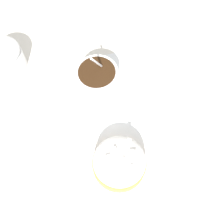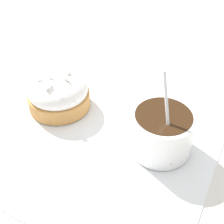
{
  "view_description": "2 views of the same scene",
  "coord_description": "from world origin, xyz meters",
  "views": [
    {
      "loc": [
        -0.2,
        0.04,
        0.47
      ],
      "look_at": [
        0.01,
        -0.0,
        0.03
      ],
      "focal_mm": 42.0,
      "sensor_mm": 36.0,
      "label": 1
    },
    {
      "loc": [
        0.19,
        -0.27,
        0.31
      ],
      "look_at": [
        0.01,
        0.01,
        0.03
      ],
      "focal_mm": 50.0,
      "sensor_mm": 36.0,
      "label": 2
    }
  ],
  "objects": [
    {
      "name": "coffee_cup",
      "position": [
        0.08,
        0.01,
        0.03
      ],
      "size": [
        0.1,
        0.08,
        0.11
      ],
      "color": "white",
      "rests_on": "paper_napkin"
    },
    {
      "name": "paper_napkin",
      "position": [
        0.0,
        0.0,
        0.0
      ],
      "size": [
        0.35,
        0.37,
        0.0
      ],
      "color": "white",
      "rests_on": "ground_plane"
    },
    {
      "name": "ground_plane",
      "position": [
        0.0,
        0.0,
        0.0
      ],
      "size": [
        3.0,
        3.0,
        0.0
      ],
      "primitive_type": "plane",
      "color": "silver"
    },
    {
      "name": "frosted_pastry",
      "position": [
        -0.09,
        0.01,
        0.03
      ],
      "size": [
        0.09,
        0.09,
        0.06
      ],
      "color": "#C18442",
      "rests_on": "paper_napkin"
    }
  ]
}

